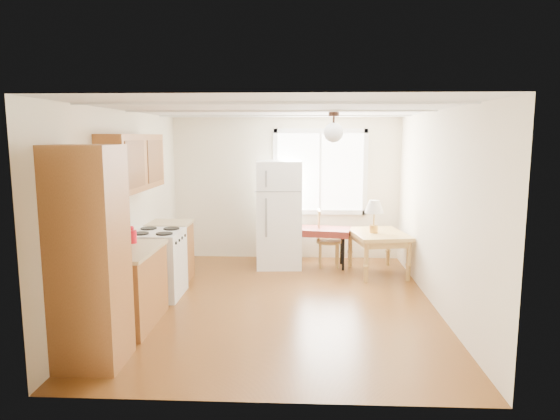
# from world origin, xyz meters

# --- Properties ---
(room_shell) EXTENTS (4.60, 5.60, 2.62)m
(room_shell) POSITION_xyz_m (0.00, 0.00, 1.25)
(room_shell) COLOR #532D11
(room_shell) RESTS_ON ground
(kitchen_run) EXTENTS (0.65, 3.40, 2.20)m
(kitchen_run) POSITION_xyz_m (-1.72, -0.63, 0.84)
(kitchen_run) COLOR brown
(kitchen_run) RESTS_ON ground
(window_unit) EXTENTS (1.64, 0.05, 1.51)m
(window_unit) POSITION_xyz_m (0.60, 2.47, 1.55)
(window_unit) COLOR white
(window_unit) RESTS_ON room_shell
(pendant_light) EXTENTS (0.26, 0.26, 0.40)m
(pendant_light) POSITION_xyz_m (0.70, 0.40, 2.24)
(pendant_light) COLOR black
(pendant_light) RESTS_ON room_shell
(refrigerator) EXTENTS (0.78, 0.78, 1.77)m
(refrigerator) POSITION_xyz_m (-0.10, 1.88, 0.89)
(refrigerator) COLOR white
(refrigerator) RESTS_ON ground
(bench) EXTENTS (1.52, 0.77, 0.67)m
(bench) POSITION_xyz_m (0.35, 1.84, 0.60)
(bench) COLOR maroon
(bench) RESTS_ON ground
(dining_table) EXTENTS (0.97, 1.18, 0.67)m
(dining_table) POSITION_xyz_m (1.50, 1.49, 0.56)
(dining_table) COLOR #B08743
(dining_table) RESTS_ON ground
(chair) EXTENTS (0.42, 0.42, 0.95)m
(chair) POSITION_xyz_m (0.65, 1.90, 0.54)
(chair) COLOR #B08743
(chair) RESTS_ON ground
(table_lamp) EXTENTS (0.30, 0.30, 0.51)m
(table_lamp) POSITION_xyz_m (1.42, 1.46, 1.04)
(table_lamp) COLOR #B48839
(table_lamp) RESTS_ON dining_table
(coffee_maker) EXTENTS (0.21, 0.25, 0.34)m
(coffee_maker) POSITION_xyz_m (-1.72, -1.24, 1.02)
(coffee_maker) COLOR black
(coffee_maker) RESTS_ON kitchen_run
(kettle) EXTENTS (0.11, 0.11, 0.21)m
(kettle) POSITION_xyz_m (-1.75, -0.54, 0.99)
(kettle) COLOR red
(kettle) RESTS_ON kitchen_run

